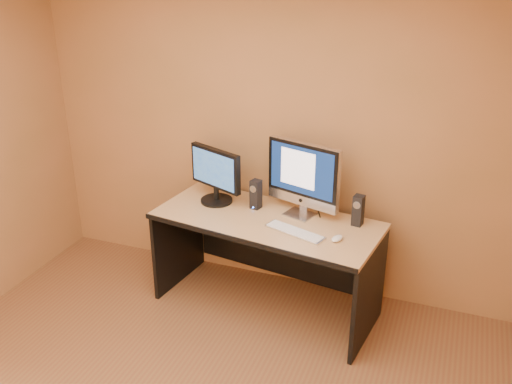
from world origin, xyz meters
TOP-DOWN VIEW (x-y plane):
  - walls at (0.00, 0.00)m, footprint 4.00×4.00m
  - desk at (0.11, 1.53)m, footprint 1.79×0.97m
  - imac at (0.33, 1.69)m, footprint 0.65×0.39m
  - second_monitor at (-0.37, 1.69)m, footprint 0.57×0.43m
  - speaker_left at (-0.03, 1.69)m, footprint 0.09×0.09m
  - speaker_right at (0.77, 1.68)m, footprint 0.08×0.09m
  - keyboard at (0.38, 1.39)m, footprint 0.47×0.26m
  - mouse at (0.69, 1.39)m, footprint 0.09×0.12m
  - cable_a at (0.44, 1.80)m, footprint 0.10×0.22m
  - cable_b at (0.31, 1.80)m, footprint 0.14×0.14m

SIDE VIEW (x-z plane):
  - desk at x=0.11m, z-range 0.00..0.79m
  - cable_a at x=0.44m, z-range 0.79..0.80m
  - cable_b at x=0.31m, z-range 0.79..0.80m
  - keyboard at x=0.38m, z-range 0.79..0.81m
  - mouse at x=0.69m, z-range 0.79..0.83m
  - speaker_left at x=-0.03m, z-range 0.79..1.02m
  - speaker_right at x=0.77m, z-range 0.79..1.02m
  - second_monitor at x=-0.37m, z-range 0.79..1.24m
  - imac at x=0.33m, z-range 0.79..1.38m
  - walls at x=0.00m, z-range 0.00..2.60m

